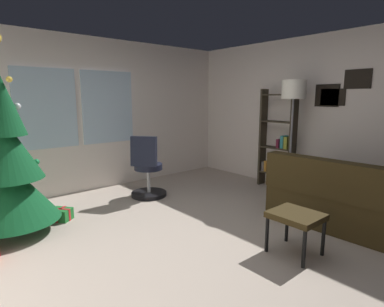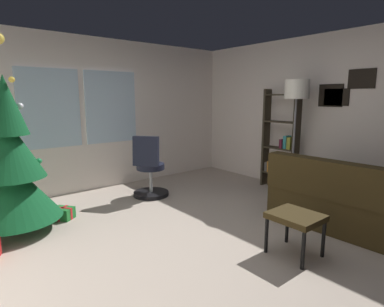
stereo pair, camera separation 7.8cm
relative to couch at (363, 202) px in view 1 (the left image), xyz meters
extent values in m
cube|color=#B0A091|center=(-1.71, 0.95, -0.34)|extent=(4.97, 5.28, 0.10)
cube|color=silver|center=(-1.71, 3.64, 0.97)|extent=(4.97, 0.10, 2.52)
cube|color=silver|center=(-2.58, 3.58, 1.10)|extent=(0.90, 0.03, 1.20)
cube|color=silver|center=(-1.59, 3.58, 1.10)|extent=(0.90, 0.03, 1.20)
cube|color=silver|center=(0.82, 0.95, 0.97)|extent=(0.10, 5.28, 2.52)
cube|color=black|center=(0.76, 0.50, 1.52)|extent=(0.02, 0.37, 0.27)
cube|color=black|center=(0.76, 0.84, 1.27)|extent=(0.02, 0.38, 0.25)
cube|color=black|center=(0.76, 0.93, 1.29)|extent=(0.02, 0.38, 0.34)
cube|color=#332712|center=(-0.16, 0.09, -0.08)|extent=(0.98, 1.79, 0.42)
cube|color=#332712|center=(-0.54, 0.08, 0.35)|extent=(0.26, 1.77, 0.43)
cube|color=#332712|center=(-0.19, 0.90, 0.23)|extent=(0.93, 0.17, 0.20)
cube|color=#AC1915|center=(-0.41, -0.16, 0.30)|extent=(0.16, 0.41, 0.40)
cube|color=beige|center=(-0.44, 0.66, 0.30)|extent=(0.18, 0.40, 0.41)
cube|color=#332712|center=(-1.29, 0.13, 0.11)|extent=(0.42, 0.47, 0.06)
cylinder|color=black|center=(-1.47, -0.07, -0.10)|extent=(0.04, 0.04, 0.37)
cylinder|color=black|center=(-1.11, -0.07, -0.10)|extent=(0.04, 0.04, 0.37)
cylinder|color=black|center=(-1.47, 0.34, -0.10)|extent=(0.04, 0.04, 0.37)
cylinder|color=black|center=(-1.11, 0.34, -0.10)|extent=(0.04, 0.04, 0.37)
cylinder|color=#4C331E|center=(-3.33, 2.49, -0.21)|extent=(0.12, 0.12, 0.16)
cone|color=#0F4C25|center=(-3.33, 2.49, 0.20)|extent=(1.00, 1.00, 0.66)
cone|color=#0F4C25|center=(-3.33, 2.49, 0.69)|extent=(0.72, 0.72, 0.66)
cone|color=#0F4C25|center=(-3.33, 2.49, 1.18)|extent=(0.44, 0.44, 0.66)
sphere|color=gold|center=(-3.25, 2.44, 1.46)|extent=(0.07, 0.07, 0.07)
sphere|color=silver|center=(-3.17, 2.55, 1.17)|extent=(0.08, 0.08, 0.08)
sphere|color=blue|center=(-3.26, 2.79, 0.59)|extent=(0.08, 0.08, 0.08)
sphere|color=#1E8C4C|center=(-3.02, 2.60, 0.50)|extent=(0.07, 0.07, 0.07)
cube|color=#1E722D|center=(-2.79, 2.56, -0.21)|extent=(0.30, 0.31, 0.15)
cube|color=red|center=(-2.79, 2.56, -0.21)|extent=(0.18, 0.23, 0.16)
cube|color=red|center=(-2.79, 2.56, -0.21)|extent=(0.18, 0.15, 0.16)
cylinder|color=black|center=(-1.39, 2.67, -0.26)|extent=(0.56, 0.56, 0.06)
cylinder|color=#B2B2B7|center=(-1.39, 2.67, -0.02)|extent=(0.05, 0.05, 0.42)
cylinder|color=black|center=(-1.39, 2.67, 0.19)|extent=(0.44, 0.44, 0.09)
cube|color=black|center=(-1.54, 2.55, 0.47)|extent=(0.33, 0.37, 0.46)
cube|color=#322B1E|center=(0.55, 1.34, 0.56)|extent=(0.18, 0.04, 1.70)
cube|color=#322B1E|center=(0.55, 1.94, 0.56)|extent=(0.18, 0.04, 1.70)
cube|color=#322B1E|center=(0.55, 1.64, -0.04)|extent=(0.18, 0.56, 0.02)
cube|color=#322B1E|center=(0.55, 1.64, 0.41)|extent=(0.18, 0.56, 0.02)
cube|color=#322B1E|center=(0.55, 1.64, 0.86)|extent=(0.18, 0.56, 0.02)
cube|color=#322B1E|center=(0.55, 1.64, 1.31)|extent=(0.18, 0.56, 0.02)
cube|color=#A52029|center=(0.58, 1.43, 0.06)|extent=(0.13, 0.05, 0.17)
cube|color=navy|center=(0.57, 1.50, 0.08)|extent=(0.15, 0.07, 0.22)
cube|color=beige|center=(0.57, 1.58, 0.05)|extent=(0.13, 0.08, 0.15)
cube|color=#2D6F31|center=(0.56, 1.67, 0.06)|extent=(0.16, 0.05, 0.16)
cube|color=#7A3A68|center=(0.57, 1.74, 0.06)|extent=(0.14, 0.06, 0.17)
cube|color=#BA7A27|center=(0.56, 1.82, 0.07)|extent=(0.17, 0.04, 0.19)
cube|color=#565251|center=(0.56, 1.88, 0.05)|extent=(0.16, 0.05, 0.16)
cube|color=olive|center=(0.56, 1.44, 0.52)|extent=(0.16, 0.07, 0.20)
cube|color=teal|center=(0.56, 1.51, 0.53)|extent=(0.16, 0.06, 0.21)
cube|color=maroon|center=(0.56, 1.59, 0.50)|extent=(0.16, 0.05, 0.15)
cylinder|color=slate|center=(0.29, 1.21, -0.27)|extent=(0.28, 0.28, 0.03)
cylinder|color=slate|center=(0.29, 1.21, 0.49)|extent=(0.03, 0.03, 1.50)
cylinder|color=silver|center=(0.29, 1.21, 1.38)|extent=(0.36, 0.36, 0.28)
camera|label=1|loc=(-3.98, -1.42, 1.27)|focal=29.16mm
camera|label=2|loc=(-3.92, -1.47, 1.27)|focal=29.16mm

